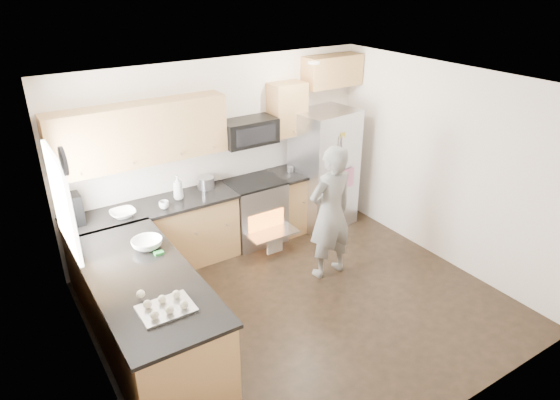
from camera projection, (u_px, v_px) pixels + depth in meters
ground at (301, 306)px, 5.92m from camera, size 4.50×4.50×0.00m
room_shell at (301, 176)px, 5.20m from camera, size 4.54×4.04×2.62m
back_cabinet_run at (190, 192)px, 6.55m from camera, size 4.45×0.64×2.50m
peninsula at (147, 314)px, 5.06m from camera, size 0.96×2.36×1.03m
stove_range at (254, 197)px, 7.09m from camera, size 0.76×0.97×1.79m
refrigerator at (324, 169)px, 7.48m from camera, size 0.95×0.78×1.79m
person at (330, 213)px, 6.20m from camera, size 0.65×0.44×1.76m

